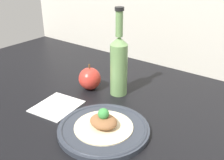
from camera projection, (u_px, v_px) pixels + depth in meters
ground_plane at (103, 125)px, 83.54cm from camera, size 180.00×110.00×4.00cm
plate at (104, 129)px, 76.56cm from camera, size 26.94×26.94×1.83cm
plated_food at (104, 122)px, 75.62cm from camera, size 17.30×17.30×6.26cm
cider_bottle at (119, 63)px, 93.45cm from camera, size 6.31×6.31×31.82cm
apple at (90, 79)px, 100.30cm from camera, size 8.57×8.57×10.21cm
napkin at (57, 106)px, 89.50cm from camera, size 15.14×16.59×0.80cm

